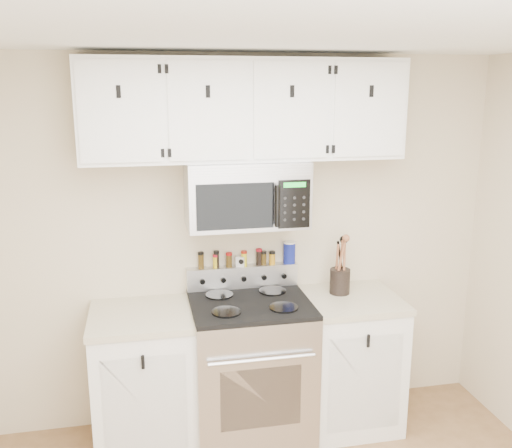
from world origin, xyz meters
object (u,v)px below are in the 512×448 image
at_px(range, 251,367).
at_px(microwave, 246,194).
at_px(utensil_crock, 340,279).
at_px(salt_canister, 289,252).

distance_m(range, microwave, 1.15).
bearing_deg(utensil_crock, salt_canister, 150.21).
height_order(range, salt_canister, salt_canister).
height_order(range, microwave, microwave).
xyz_separation_m(range, salt_canister, (0.33, 0.28, 0.69)).
height_order(range, utensil_crock, utensil_crock).
bearing_deg(microwave, range, -90.23).
xyz_separation_m(utensil_crock, salt_canister, (-0.31, 0.18, 0.16)).
bearing_deg(utensil_crock, microwave, 178.07).
relative_size(range, utensil_crock, 2.77).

